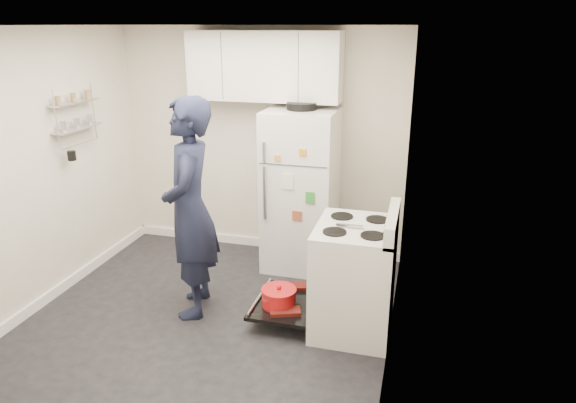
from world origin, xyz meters
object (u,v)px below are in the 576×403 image
(electric_range, at_px, (353,279))
(person, at_px, (190,209))
(refrigerator, at_px, (301,190))
(open_oven_door, at_px, (283,300))

(electric_range, distance_m, person, 1.53)
(person, bearing_deg, refrigerator, 131.14)
(electric_range, relative_size, person, 0.56)
(refrigerator, bearing_deg, open_oven_door, -84.13)
(refrigerator, bearing_deg, person, -121.58)
(electric_range, xyz_separation_m, open_oven_door, (-0.61, -0.03, -0.27))
(open_oven_door, distance_m, refrigerator, 1.32)
(electric_range, xyz_separation_m, person, (-1.44, -0.06, 0.51))
(electric_range, height_order, open_oven_door, electric_range)
(refrigerator, xyz_separation_m, person, (-0.71, -1.16, 0.12))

